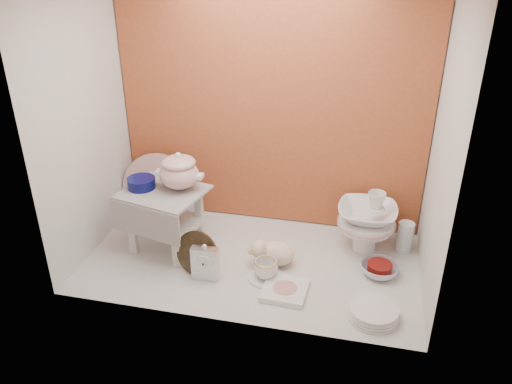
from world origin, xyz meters
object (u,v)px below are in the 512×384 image
at_px(blue_white_vase, 178,200).
at_px(crystal_bowl, 379,270).
at_px(soup_tureen, 179,171).
at_px(mantel_clock, 205,262).
at_px(plush_pig, 277,253).
at_px(gold_rim_teacup, 266,269).
at_px(dinner_plate_stack, 374,312).
at_px(porcelain_tower, 367,221).
at_px(step_stool, 166,220).
at_px(floral_platter, 157,188).

relative_size(blue_white_vase, crystal_bowl, 1.33).
bearing_deg(crystal_bowl, soup_tureen, 177.91).
bearing_deg(blue_white_vase, mantel_clock, -57.80).
distance_m(blue_white_vase, plush_pig, 0.78).
height_order(gold_rim_teacup, dinner_plate_stack, gold_rim_teacup).
xyz_separation_m(soup_tureen, plush_pig, (0.55, -0.07, -0.40)).
xyz_separation_m(plush_pig, porcelain_tower, (0.46, 0.26, 0.11)).
distance_m(soup_tureen, mantel_clock, 0.51).
relative_size(dinner_plate_stack, porcelain_tower, 0.65).
height_order(gold_rim_teacup, porcelain_tower, porcelain_tower).
distance_m(step_stool, mantel_clock, 0.38).
bearing_deg(dinner_plate_stack, blue_white_vase, 150.92).
xyz_separation_m(dinner_plate_stack, crystal_bowl, (0.02, 0.35, 0.00)).
xyz_separation_m(step_stool, gold_rim_teacup, (0.60, -0.16, -0.12)).
height_order(step_stool, mantel_clock, step_stool).
distance_m(soup_tureen, floral_platter, 0.45).
xyz_separation_m(blue_white_vase, crystal_bowl, (1.23, -0.32, -0.10)).
relative_size(step_stool, porcelain_tower, 1.14).
xyz_separation_m(gold_rim_teacup, crystal_bowl, (0.58, 0.17, -0.03)).
xyz_separation_m(plush_pig, gold_rim_teacup, (-0.03, -0.14, -0.01)).
height_order(mantel_clock, crystal_bowl, mantel_clock).
bearing_deg(dinner_plate_stack, porcelain_tower, 96.79).
xyz_separation_m(mantel_clock, gold_rim_teacup, (0.31, 0.07, -0.04)).
xyz_separation_m(soup_tureen, dinner_plate_stack, (1.08, -0.39, -0.44)).
height_order(floral_platter, gold_rim_teacup, floral_platter).
bearing_deg(mantel_clock, dinner_plate_stack, -8.65).
xyz_separation_m(blue_white_vase, dinner_plate_stack, (1.21, -0.68, -0.10)).
bearing_deg(dinner_plate_stack, soup_tureen, 160.05).
bearing_deg(crystal_bowl, gold_rim_teacup, -163.60).
relative_size(step_stool, mantel_clock, 2.05).
xyz_separation_m(crystal_bowl, porcelain_tower, (-0.09, 0.23, 0.15)).
xyz_separation_m(soup_tureen, blue_white_vase, (-0.13, 0.28, -0.34)).
bearing_deg(porcelain_tower, plush_pig, -149.96).
xyz_separation_m(floral_platter, gold_rim_teacup, (0.78, -0.47, -0.15)).
bearing_deg(floral_platter, mantel_clock, -48.43).
distance_m(soup_tureen, porcelain_tower, 1.07).
bearing_deg(step_stool, gold_rim_teacup, -1.75).
bearing_deg(step_stool, blue_white_vase, 112.33).
relative_size(floral_platter, plush_pig, 1.73).
xyz_separation_m(soup_tureen, floral_platter, (-0.26, 0.26, -0.26)).
bearing_deg(plush_pig, floral_platter, 161.53).
relative_size(blue_white_vase, mantel_clock, 1.27).
height_order(floral_platter, porcelain_tower, floral_platter).
bearing_deg(crystal_bowl, floral_platter, 167.55).
height_order(step_stool, dinner_plate_stack, step_stool).
distance_m(floral_platter, dinner_plate_stack, 1.50).
bearing_deg(porcelain_tower, blue_white_vase, 175.45).
relative_size(blue_white_vase, dinner_plate_stack, 1.08).
distance_m(step_stool, dinner_plate_stack, 1.22).
bearing_deg(blue_white_vase, porcelain_tower, -4.55).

